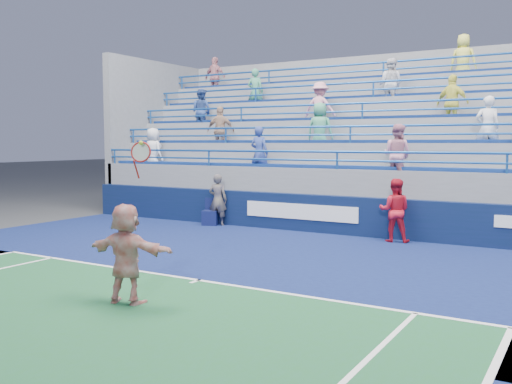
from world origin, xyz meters
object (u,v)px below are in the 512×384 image
Objects in this scene: judge_chair at (211,217)px; tennis_player at (126,253)px; line_judge at (218,200)px; ball_girl at (395,210)px.

judge_chair is 0.32× the size of tennis_player.
line_judge is (0.21, 0.08, 0.55)m from judge_chair.
ball_girl reaches higher than judge_chair.
tennis_player is 1.58× the size of ball_girl.
judge_chair is 0.51× the size of ball_girl.
tennis_player is at bearing -63.76° from judge_chair.
line_judge is 0.98× the size of ball_girl.
tennis_player is at bearing 62.22° from ball_girl.
tennis_player reaches higher than line_judge.
line_judge is at bearing -14.50° from ball_girl.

